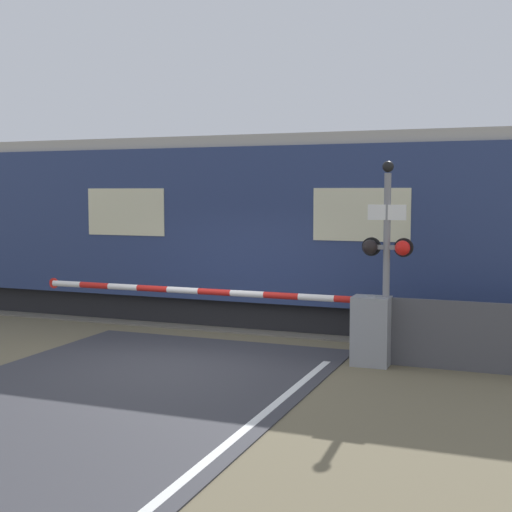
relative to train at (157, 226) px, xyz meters
The scene contains 6 objects.
ground_plane 5.41m from the train, 58.10° to the right, with size 80.00×80.00×0.00m, color #6B6047.
track_bed 3.32m from the train, ahead, with size 36.00×3.20×0.13m.
train is the anchor object (origin of this frame).
crossing_barrier 6.08m from the train, 32.20° to the right, with size 6.55×0.44×1.15m.
signal_post 6.65m from the train, 28.06° to the right, with size 0.82×0.26×3.28m.
roadside_fence 8.30m from the train, 21.55° to the right, with size 3.75×0.06×1.10m.
Camera 1 is at (5.34, -10.13, 2.80)m, focal length 50.00 mm.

